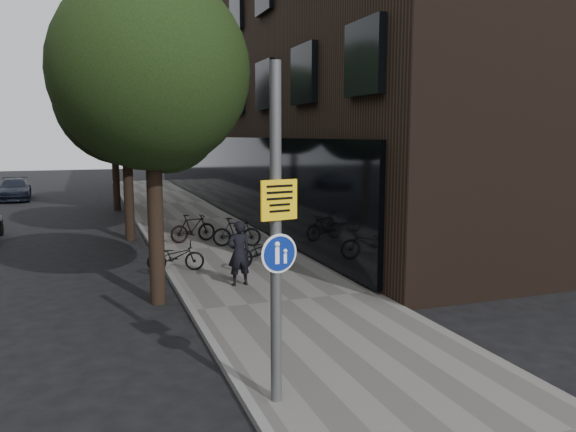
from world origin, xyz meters
name	(u,v)px	position (x,y,z in m)	size (l,w,h in m)	color
ground	(341,360)	(0.00, 0.00, 0.00)	(120.00, 120.00, 0.00)	black
sidewalk	(223,248)	(0.25, 10.00, 0.06)	(4.50, 60.00, 0.12)	#66635E
curb_edge	(156,253)	(-2.00, 10.00, 0.07)	(0.15, 60.00, 0.13)	slate
building_right_dark_brick	(314,45)	(8.50, 22.00, 9.00)	(12.00, 40.00, 18.00)	black
street_tree_near	(153,81)	(-2.53, 4.64, 5.11)	(4.40, 4.40, 7.50)	black
street_tree_mid	(127,102)	(-2.53, 13.14, 5.11)	(5.00, 5.00, 7.80)	black
street_tree_far	(114,111)	(-2.53, 22.14, 5.11)	(5.00, 5.00, 7.80)	black
signpost	(276,236)	(-1.62, -1.26, 2.53)	(0.55, 0.16, 4.76)	#595B5E
pedestrian	(239,253)	(-0.51, 5.00, 0.95)	(0.60, 0.40, 1.66)	black
parked_bike_facade_near	(262,251)	(0.60, 6.66, 0.61)	(0.65, 1.85, 0.97)	black
parked_bike_facade_far	(237,232)	(0.70, 9.91, 0.62)	(0.47, 1.65, 0.99)	black
parked_bike_curb_near	(176,256)	(-1.80, 7.07, 0.54)	(0.55, 1.58, 0.83)	black
parked_bike_curb_far	(193,228)	(-0.56, 11.21, 0.62)	(0.47, 1.66, 1.00)	black
parked_car_far	(15,189)	(-8.20, 29.06, 0.65)	(1.81, 4.46, 1.29)	black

